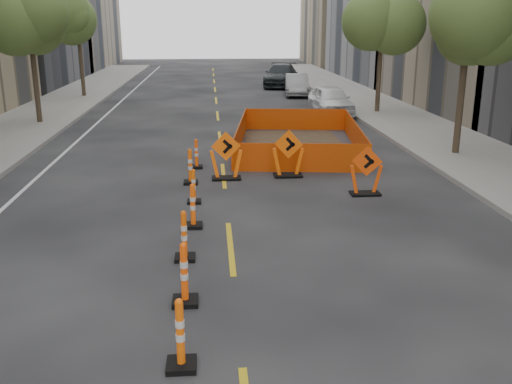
{
  "coord_description": "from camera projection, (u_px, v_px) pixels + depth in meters",
  "views": [
    {
      "loc": [
        -0.37,
        -7.43,
        4.65
      ],
      "look_at": [
        0.58,
        4.42,
        1.1
      ],
      "focal_mm": 40.0,
      "sensor_mm": 36.0,
      "label": 1
    }
  ],
  "objects": [
    {
      "name": "channelizer_6",
      "position": [
        194.0,
        186.0,
        15.14
      ],
      "size": [
        0.37,
        0.37,
        0.94
      ],
      "primitive_type": null,
      "color": "#E65809",
      "rests_on": "ground"
    },
    {
      "name": "safety_fence",
      "position": [
        298.0,
        135.0,
        21.9
      ],
      "size": [
        5.32,
        8.03,
        0.94
      ],
      "primitive_type": null,
      "rotation": [
        0.0,
        0.0,
        -0.12
      ],
      "color": "#F74C0D",
      "rests_on": "ground"
    },
    {
      "name": "parked_car_mid",
      "position": [
        297.0,
        85.0,
        37.48
      ],
      "size": [
        1.89,
        4.3,
        1.37
      ],
      "primitive_type": "imported",
      "rotation": [
        0.0,
        0.0,
        -0.11
      ],
      "color": "gray",
      "rests_on": "ground"
    },
    {
      "name": "channelizer_7",
      "position": [
        190.0,
        166.0,
        16.94
      ],
      "size": [
        0.42,
        0.42,
        1.07
      ],
      "primitive_type": null,
      "color": "#E15209",
      "rests_on": "ground"
    },
    {
      "name": "chevron_sign_right",
      "position": [
        366.0,
        171.0,
        15.8
      ],
      "size": [
        1.06,
        0.83,
        1.39
      ],
      "primitive_type": null,
      "rotation": [
        0.0,
        0.0,
        -0.34
      ],
      "color": "#D94009",
      "rests_on": "ground"
    },
    {
      "name": "tree_l_c",
      "position": [
        29.0,
        25.0,
        25.61
      ],
      "size": [
        2.8,
        2.8,
        5.95
      ],
      "color": "#382B1E",
      "rests_on": "ground"
    },
    {
      "name": "channelizer_4",
      "position": [
        184.0,
        235.0,
        11.48
      ],
      "size": [
        0.41,
        0.41,
        1.05
      ],
      "primitive_type": null,
      "color": "#E35209",
      "rests_on": "ground"
    },
    {
      "name": "ground_plane",
      "position": [
        241.0,
        349.0,
        8.45
      ],
      "size": [
        140.0,
        140.0,
        0.0
      ],
      "primitive_type": "plane",
      "color": "black"
    },
    {
      "name": "parked_car_far",
      "position": [
        281.0,
        75.0,
        42.69
      ],
      "size": [
        3.4,
        6.01,
        1.64
      ],
      "primitive_type": "imported",
      "rotation": [
        0.0,
        0.0,
        -0.2
      ],
      "color": "black",
      "rests_on": "ground"
    },
    {
      "name": "channelizer_2",
      "position": [
        180.0,
        334.0,
        7.84
      ],
      "size": [
        0.42,
        0.42,
        1.07
      ],
      "primitive_type": null,
      "color": "#F15A0A",
      "rests_on": "ground"
    },
    {
      "name": "tree_r_b",
      "position": [
        468.0,
        26.0,
        19.26
      ],
      "size": [
        2.8,
        2.8,
        5.95
      ],
      "color": "#382B1E",
      "rests_on": "ground"
    },
    {
      "name": "channelizer_8",
      "position": [
        196.0,
        154.0,
        18.78
      ],
      "size": [
        0.39,
        0.39,
        0.98
      ],
      "primitive_type": null,
      "color": "#EA4A09",
      "rests_on": "ground"
    },
    {
      "name": "chevron_sign_left",
      "position": [
        226.0,
        156.0,
        17.36
      ],
      "size": [
        1.06,
        0.71,
        1.49
      ],
      "primitive_type": null,
      "rotation": [
        0.0,
        0.0,
        0.11
      ],
      "color": "#FF5F0A",
      "rests_on": "ground"
    },
    {
      "name": "chevron_sign_center",
      "position": [
        288.0,
        153.0,
        17.66
      ],
      "size": [
        1.14,
        0.91,
        1.49
      ],
      "primitive_type": null,
      "rotation": [
        0.0,
        0.0,
        -0.37
      ],
      "color": "#EF590A",
      "rests_on": "ground"
    },
    {
      "name": "channelizer_5",
      "position": [
        193.0,
        206.0,
        13.31
      ],
      "size": [
        0.42,
        0.42,
        1.07
      ],
      "primitive_type": null,
      "color": "#FF530A",
      "rests_on": "ground"
    },
    {
      "name": "tree_r_c",
      "position": [
        382.0,
        25.0,
        28.81
      ],
      "size": [
        2.8,
        2.8,
        5.95
      ],
      "color": "#382B1E",
      "rests_on": "ground"
    },
    {
      "name": "parked_car_near",
      "position": [
        331.0,
        100.0,
        29.66
      ],
      "size": [
        1.93,
        4.46,
        1.5
      ],
      "primitive_type": "imported",
      "rotation": [
        0.0,
        0.0,
        0.04
      ],
      "color": "white",
      "rests_on": "ground"
    },
    {
      "name": "sidewalk_right",
      "position": [
        471.0,
        154.0,
        20.58
      ],
      "size": [
        4.0,
        90.0,
        0.15
      ],
      "primitive_type": "cube",
      "color": "gray",
      "rests_on": "ground"
    },
    {
      "name": "tree_l_d",
      "position": [
        78.0,
        24.0,
        35.17
      ],
      "size": [
        2.8,
        2.8,
        5.95
      ],
      "color": "#382B1E",
      "rests_on": "ground"
    },
    {
      "name": "channelizer_3",
      "position": [
        184.0,
        274.0,
        9.65
      ],
      "size": [
        0.44,
        0.44,
        1.12
      ],
      "primitive_type": null,
      "color": "#FF4F0A",
      "rests_on": "ground"
    }
  ]
}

